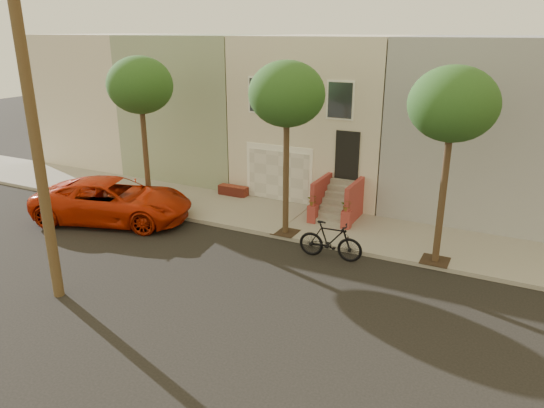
% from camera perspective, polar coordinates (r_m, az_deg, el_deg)
% --- Properties ---
extents(ground, '(90.00, 90.00, 0.00)m').
position_cam_1_polar(ground, '(16.62, -7.50, -7.59)').
color(ground, black).
rests_on(ground, ground).
extents(sidewalk, '(40.00, 3.70, 0.15)m').
position_cam_1_polar(sidewalk, '(20.83, 0.75, -1.56)').
color(sidewalk, '#9C998E').
rests_on(sidewalk, ground).
extents(house_row, '(33.10, 11.70, 7.00)m').
position_cam_1_polar(house_row, '(25.15, 6.77, 10.32)').
color(house_row, '#BEB7A2').
rests_on(house_row, sidewalk).
extents(tree_left, '(2.70, 2.57, 6.30)m').
position_cam_1_polar(tree_left, '(21.47, -14.62, 12.70)').
color(tree_left, '#2D2116').
rests_on(tree_left, sidewalk).
extents(tree_mid, '(2.70, 2.57, 6.30)m').
position_cam_1_polar(tree_mid, '(17.89, 1.66, 12.14)').
color(tree_mid, '#2D2116').
rests_on(tree_mid, sidewalk).
extents(tree_right, '(2.70, 2.57, 6.30)m').
position_cam_1_polar(tree_right, '(16.33, 19.69, 10.40)').
color(tree_right, '#2D2116').
rests_on(tree_right, sidewalk).
extents(utility_pole, '(23.60, 1.22, 10.00)m').
position_cam_1_polar(utility_pole, '(9.24, 22.51, 3.68)').
color(utility_pole, '#43311F').
rests_on(utility_pole, ground).
extents(pickup_truck, '(6.84, 4.63, 1.74)m').
position_cam_1_polar(pickup_truck, '(21.44, -17.41, 0.39)').
color(pickup_truck, '#B22206').
rests_on(pickup_truck, ground).
extents(motorcycle, '(2.24, 0.78, 1.32)m').
position_cam_1_polar(motorcycle, '(17.25, 6.59, -4.10)').
color(motorcycle, black).
rests_on(motorcycle, ground).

